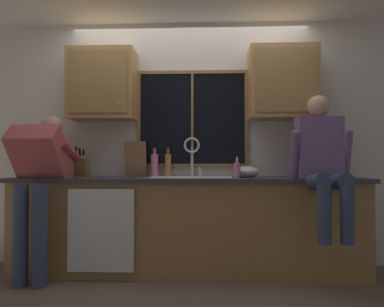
% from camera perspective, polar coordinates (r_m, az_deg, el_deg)
% --- Properties ---
extents(back_wall, '(5.73, 0.12, 2.55)m').
position_cam_1_polar(back_wall, '(3.95, -0.39, 1.67)').
color(back_wall, silver).
rests_on(back_wall, floor).
extents(ceiling_downlight_left, '(0.14, 0.14, 0.01)m').
position_cam_1_polar(ceiling_downlight_left, '(3.79, -17.40, 21.65)').
color(ceiling_downlight_left, '#FFEAB2').
extents(window_glass, '(1.10, 0.02, 0.95)m').
position_cam_1_polar(window_glass, '(3.90, 0.05, 5.39)').
color(window_glass, black).
extents(window_frame_top, '(1.17, 0.02, 0.04)m').
position_cam_1_polar(window_frame_top, '(3.98, 0.05, 12.47)').
color(window_frame_top, olive).
extents(window_frame_bottom, '(1.17, 0.02, 0.04)m').
position_cam_1_polar(window_frame_bottom, '(3.87, 0.05, -1.86)').
color(window_frame_bottom, olive).
extents(window_frame_left, '(0.03, 0.02, 0.95)m').
position_cam_1_polar(window_frame_left, '(3.96, -8.23, 5.31)').
color(window_frame_left, olive).
extents(window_frame_right, '(0.03, 0.02, 0.95)m').
position_cam_1_polar(window_frame_right, '(3.91, 8.42, 5.40)').
color(window_frame_right, olive).
extents(window_mullion_center, '(0.02, 0.02, 0.95)m').
position_cam_1_polar(window_mullion_center, '(3.89, 0.04, 5.41)').
color(window_mullion_center, olive).
extents(lower_cabinet_run, '(3.33, 0.58, 0.88)m').
position_cam_1_polar(lower_cabinet_run, '(3.65, -0.68, -11.24)').
color(lower_cabinet_run, '#A07744').
rests_on(lower_cabinet_run, floor).
extents(countertop, '(3.39, 0.62, 0.04)m').
position_cam_1_polar(countertop, '(3.58, -0.70, -4.03)').
color(countertop, '#38383D').
rests_on(countertop, lower_cabinet_run).
extents(dishwasher_front, '(0.60, 0.02, 0.74)m').
position_cam_1_polar(dishwasher_front, '(3.46, -13.91, -11.45)').
color(dishwasher_front, white).
extents(upper_cabinet_left, '(0.67, 0.36, 0.72)m').
position_cam_1_polar(upper_cabinet_left, '(3.94, -13.67, 10.29)').
color(upper_cabinet_left, '#B2844C').
extents(upper_cabinet_right, '(0.67, 0.36, 0.72)m').
position_cam_1_polar(upper_cabinet_right, '(3.87, 13.86, 10.52)').
color(upper_cabinet_right, '#B2844C').
extents(sink, '(0.80, 0.46, 0.21)m').
position_cam_1_polar(sink, '(3.59, -0.15, -5.26)').
color(sink, white).
rests_on(sink, lower_cabinet_run).
extents(faucet, '(0.18, 0.09, 0.40)m').
position_cam_1_polar(faucet, '(3.76, 0.09, 0.27)').
color(faucet, silver).
rests_on(faucet, countertop).
extents(person_standing, '(0.53, 0.71, 1.52)m').
position_cam_1_polar(person_standing, '(3.63, -22.54, -3.13)').
color(person_standing, '#384260').
rests_on(person_standing, floor).
extents(person_sitting_on_counter, '(0.54, 0.60, 1.26)m').
position_cam_1_polar(person_sitting_on_counter, '(3.46, 19.49, -0.67)').
color(person_sitting_on_counter, '#384260').
rests_on(person_sitting_on_counter, countertop).
extents(knife_block, '(0.12, 0.18, 0.32)m').
position_cam_1_polar(knife_block, '(3.88, -16.72, -1.86)').
color(knife_block, olive).
rests_on(knife_block, countertop).
extents(cutting_board, '(0.22, 0.10, 0.36)m').
position_cam_1_polar(cutting_board, '(3.87, -8.71, -0.84)').
color(cutting_board, '#997047').
rests_on(cutting_board, countertop).
extents(mixing_bowl, '(0.24, 0.24, 0.12)m').
position_cam_1_polar(mixing_bowl, '(3.61, 8.44, -2.83)').
color(mixing_bowl, silver).
rests_on(mixing_bowl, countertop).
extents(soap_dispenser, '(0.06, 0.07, 0.20)m').
position_cam_1_polar(soap_dispenser, '(3.47, 6.97, -2.51)').
color(soap_dispenser, pink).
rests_on(soap_dispenser, countertop).
extents(bottle_green_glass, '(0.06, 0.06, 0.30)m').
position_cam_1_polar(bottle_green_glass, '(3.80, -3.72, -1.68)').
color(bottle_green_glass, olive).
rests_on(bottle_green_glass, countertop).
extents(bottle_tall_clear, '(0.08, 0.08, 0.30)m').
position_cam_1_polar(bottle_tall_clear, '(3.83, -5.80, -1.68)').
color(bottle_tall_clear, pink).
rests_on(bottle_tall_clear, countertop).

